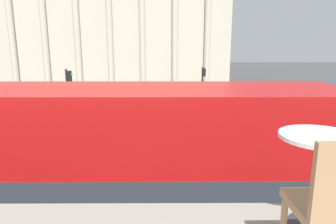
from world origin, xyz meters
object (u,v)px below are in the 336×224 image
(cafe_dining_table, at_px, (319,161))
(traffic_light_far, at_px, (203,80))
(traffic_light_mid, at_px, (69,92))
(pedestrian_black, at_px, (135,109))
(traffic_light_near, at_px, (73,114))
(double_decker_bus, at_px, (101,169))
(cafe_chair_0, at_px, (336,206))
(pedestrian_red, at_px, (75,121))

(cafe_dining_table, height_order, traffic_light_far, cafe_dining_table)
(traffic_light_mid, relative_size, pedestrian_black, 2.28)
(cafe_dining_table, relative_size, traffic_light_near, 0.20)
(double_decker_bus, xyz_separation_m, pedestrian_black, (-0.68, 13.61, -1.39))
(double_decker_bus, relative_size, pedestrian_black, 6.35)
(cafe_chair_0, relative_size, traffic_light_near, 0.25)
(cafe_chair_0, xyz_separation_m, traffic_light_mid, (-6.62, 15.94, -1.73))
(double_decker_bus, height_order, pedestrian_red, double_decker_bus)
(traffic_light_mid, bearing_deg, cafe_chair_0, -67.43)
(cafe_chair_0, bearing_deg, double_decker_bus, 116.46)
(double_decker_bus, bearing_deg, pedestrian_black, 85.56)
(double_decker_bus, distance_m, traffic_light_far, 20.29)
(cafe_dining_table, height_order, traffic_light_mid, cafe_dining_table)
(double_decker_bus, height_order, cafe_chair_0, cafe_chair_0)
(traffic_light_far, relative_size, pedestrian_black, 2.01)
(cafe_dining_table, bearing_deg, pedestrian_black, 100.40)
(traffic_light_far, bearing_deg, cafe_dining_table, -94.97)
(cafe_chair_0, bearing_deg, pedestrian_black, 99.79)
(traffic_light_mid, xyz_separation_m, pedestrian_black, (3.55, 2.57, -1.53))
(double_decker_bus, height_order, traffic_light_mid, double_decker_bus)
(cafe_dining_table, height_order, pedestrian_black, cafe_dining_table)
(cafe_dining_table, bearing_deg, traffic_light_far, 85.03)
(cafe_chair_0, relative_size, traffic_light_far, 0.27)
(traffic_light_near, relative_size, pedestrian_red, 1.98)
(pedestrian_red, bearing_deg, traffic_light_mid, 148.27)
(cafe_dining_table, bearing_deg, pedestrian_red, 113.83)
(cafe_chair_0, xyz_separation_m, pedestrian_red, (-5.97, 14.61, -3.17))
(pedestrian_black, bearing_deg, double_decker_bus, 40.40)
(cafe_chair_0, relative_size, traffic_light_mid, 0.24)
(double_decker_bus, bearing_deg, cafe_chair_0, -71.19)
(cafe_chair_0, height_order, traffic_light_mid, cafe_chair_0)
(cafe_chair_0, distance_m, traffic_light_mid, 17.34)
(traffic_light_far, distance_m, pedestrian_red, 13.04)
(cafe_dining_table, distance_m, pedestrian_red, 15.64)
(traffic_light_near, xyz_separation_m, pedestrian_black, (1.70, 7.87, -1.40))
(pedestrian_red, bearing_deg, traffic_light_near, -41.07)
(traffic_light_far, xyz_separation_m, pedestrian_red, (-8.28, -10.01, -1.16))
(traffic_light_far, bearing_deg, double_decker_bus, -103.38)
(cafe_dining_table, distance_m, traffic_light_far, 24.20)
(cafe_dining_table, distance_m, pedestrian_black, 18.49)
(cafe_dining_table, height_order, pedestrian_red, cafe_dining_table)
(traffic_light_mid, xyz_separation_m, pedestrian_red, (0.65, -1.32, -1.44))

